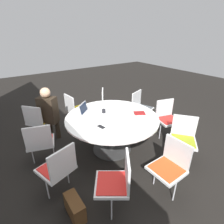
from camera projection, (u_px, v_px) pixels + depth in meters
The scene contains 18 objects.
ground_plane at pixel (112, 149), 3.59m from camera, with size 16.00×16.00×0.00m, color black.
conference_table at pixel (112, 123), 3.34m from camera, with size 1.75×1.75×0.73m.
chair_0 at pixel (38, 119), 3.69m from camera, with size 0.61×0.61×0.84m.
chair_1 at pixel (40, 141), 2.97m from camera, with size 0.53×0.55×0.84m.
chair_2 at pixel (58, 167), 2.41m from camera, with size 0.53×0.55×0.84m.
chair_3 at pixel (117, 180), 2.20m from camera, with size 0.60×0.60×0.84m.
chair_4 at pixel (170, 164), 2.46m from camera, with size 0.45×0.43×0.84m.
chair_5 at pixel (183, 136), 3.10m from camera, with size 0.61×0.60×0.84m.
chair_6 at pixel (167, 116), 3.83m from camera, with size 0.52×0.54×0.84m.
chair_7 at pixel (141, 106), 4.37m from camera, with size 0.54×0.55×0.84m.
chair_8 at pixel (108, 102), 4.56m from camera, with size 0.60×0.59×0.84m.
chair_9 at pixel (75, 108), 4.23m from camera, with size 0.48×0.46×0.84m.
person_0 at pixel (49, 111), 3.62m from camera, with size 0.42×0.40×1.19m.
laptop at pixel (86, 111), 3.37m from camera, with size 0.39×0.39×0.21m.
spiral_notebook at pixel (139, 113), 3.41m from camera, with size 0.24×0.26×0.02m.
coffee_cup at pixel (104, 111), 3.43m from camera, with size 0.07×0.07×0.08m.
cell_phone at pixel (101, 127), 2.93m from camera, with size 0.15×0.09×0.01m.
handbag at pixel (75, 207), 2.24m from camera, with size 0.36×0.16×0.28m.
Camera 1 is at (-2.40, 1.68, 2.20)m, focal length 28.00 mm.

